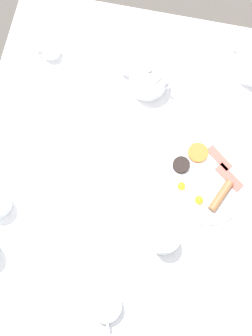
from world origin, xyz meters
The scene contains 9 objects.
ground_plane centered at (0.00, 0.00, 0.00)m, with size 8.00×8.00×0.00m, color #4C4742.
table centered at (0.00, 0.00, 0.66)m, with size 0.96×1.14×0.73m.
breakfast_plate centered at (-0.24, -0.02, 0.74)m, with size 0.30×0.30×0.04m.
teapot_near centered at (-0.01, -0.30, 0.78)m, with size 0.20×0.12×0.12m.
teacup_with_saucer_left centered at (-0.03, 0.41, 0.76)m, with size 0.14×0.14×0.07m.
water_glass_tall centered at (-0.15, 0.20, 0.78)m, with size 0.08×0.08×0.10m.
creamer_jug centered at (0.32, -0.34, 0.76)m, with size 0.08×0.06×0.06m.
fork_by_plate centered at (-0.24, 0.39, 0.73)m, with size 0.18×0.04×0.00m.
knife_by_plate centered at (0.13, -0.03, 0.73)m, with size 0.08×0.21×0.00m.
Camera 1 is at (-0.08, 0.37, 2.12)m, focal length 50.00 mm.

